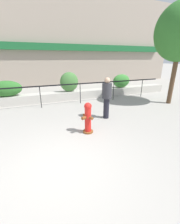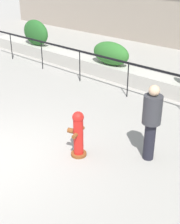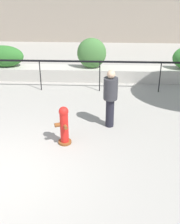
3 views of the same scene
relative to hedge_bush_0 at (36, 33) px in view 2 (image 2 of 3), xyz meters
The scene contains 6 objects.
planter_wall_low 6.09m from the hedge_bush_0, ahead, with size 18.00×0.70×0.50m, color #B7B2A8.
fence_railing_segment 6.14m from the hedge_bush_0, 10.32° to the right, with size 15.00×0.05×1.15m.
hedge_bush_0 is the anchor object (origin of this frame).
hedge_bush_1 4.42m from the hedge_bush_0, ahead, with size 1.58×0.70×0.84m, color #2D6B28.
fire_hydrant 8.63m from the hedge_bush_0, 32.11° to the right, with size 0.48×0.48×1.08m.
pedestrian 9.25m from the hedge_bush_0, 23.00° to the right, with size 0.55×0.55×1.73m.
Camera 2 is at (5.50, -2.74, 3.93)m, focal length 50.00 mm.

